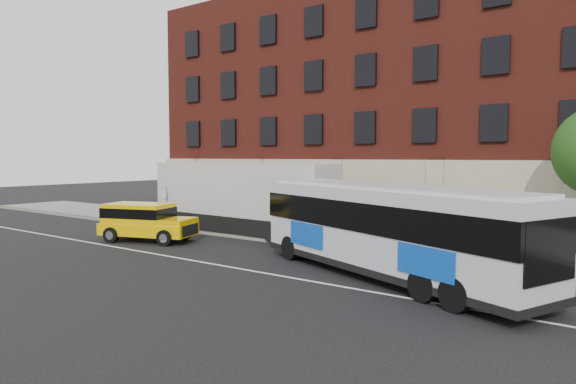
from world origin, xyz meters
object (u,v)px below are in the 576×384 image
Objects in this scene: sign_pole at (166,205)px; city_bus at (387,227)px; yellow_suv at (144,220)px; shipping_container at (241,199)px.

sign_pole is 16.69m from city_bus.
shipping_container is at bearing 63.59° from yellow_suv.
city_bus is at bearing -23.02° from shipping_container.
city_bus is (16.28, -3.69, 0.39)m from sign_pole.
city_bus is at bearing -12.78° from sign_pole.
city_bus is 2.37× the size of yellow_suv.
shipping_container is (5.08, 1.06, 0.51)m from sign_pole.
shipping_container is at bearing 156.98° from city_bus.
shipping_container is (2.37, 4.76, 0.85)m from yellow_suv.
shipping_container is at bearing 11.81° from sign_pole.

